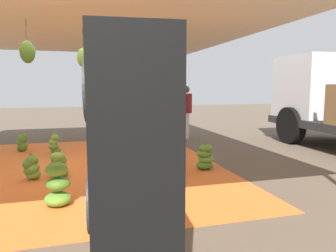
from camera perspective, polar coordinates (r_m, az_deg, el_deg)
The scene contains 16 objects.
ground_plane at distance 6.92m, azimuth 9.90°, elevation -5.82°, with size 40.00×40.00×0.00m, color brown.
tarp_orange at distance 6.26m, azimuth -15.94°, elevation -7.30°, with size 6.05×5.30×0.01m, color orange.
tent_canopy at distance 6.17m, azimuth -17.62°, elevation 16.61°, with size 8.00×7.00×2.67m.
banana_bunch_0 at distance 5.66m, azimuth -19.33°, elevation -6.76°, with size 0.46×0.41×0.48m.
banana_bunch_2 at distance 5.54m, azimuth 0.36°, elevation -6.47°, with size 0.43×0.43×0.51m.
banana_bunch_3 at distance 8.31m, azimuth -2.64°, elevation -2.04°, with size 0.33×0.36×0.50m.
banana_bunch_4 at distance 4.32m, azimuth -19.52°, elevation -10.27°, with size 0.43×0.43×0.60m.
banana_bunch_5 at distance 8.08m, azimuth 0.73°, elevation -2.60°, with size 0.29×0.31×0.42m.
banana_bunch_7 at distance 7.54m, azimuth -20.03°, elevation -3.28°, with size 0.33×0.35×0.52m.
banana_bunch_8 at distance 5.92m, azimuth 6.76°, elevation -5.71°, with size 0.43×0.44×0.51m.
banana_bunch_9 at distance 6.81m, azimuth -3.20°, elevation -3.85°, with size 0.40×0.40×0.56m.
banana_bunch_10 at distance 5.67m, azimuth -23.63°, elevation -7.03°, with size 0.34×0.36×0.44m.
banana_bunch_11 at distance 8.24m, azimuth -25.06°, elevation -2.80°, with size 0.35×0.34×0.47m.
banana_bunch_12 at distance 4.17m, azimuth 0.47°, elevation -11.21°, with size 0.43×0.40×0.47m.
worker_0 at distance 9.41m, azimuth 3.31°, elevation 3.33°, with size 0.58×0.35×1.58m.
speaker_stack at distance 1.85m, azimuth -6.25°, elevation -11.99°, with size 0.57×0.54×1.84m.
Camera 1 is at (6.07, 0.06, 1.52)m, focal length 33.38 mm.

